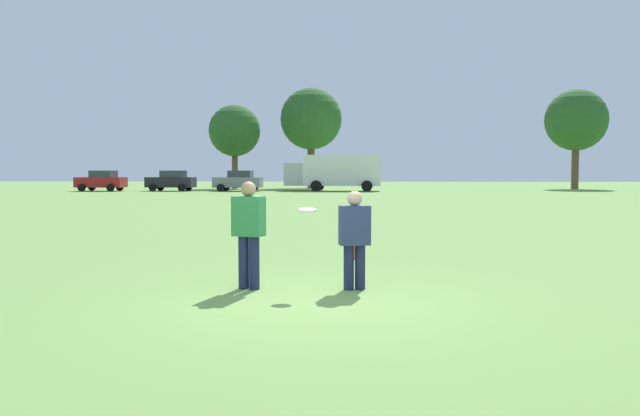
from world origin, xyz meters
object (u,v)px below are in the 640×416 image
Objects in this scene: frisbee at (307,210)px; parked_car_mid_left at (171,181)px; box_truck at (335,171)px; player_defender at (355,235)px; player_thrower at (249,229)px; parked_car_near_left at (101,181)px; traffic_cone at (354,248)px; parked_car_center at (238,181)px.

frisbee is 48.62m from parked_car_mid_left.
parked_car_mid_left is at bearing -176.55° from box_truck.
player_defender is 5.59× the size of frisbee.
player_thrower reaches higher than frisbee.
parked_car_near_left is at bearing -175.90° from box_truck.
frisbee is 46.95m from box_truck.
parked_car_near_left reaches higher than player_thrower.
player_thrower is at bearing 170.71° from frisbee.
player_defender is 0.36× the size of parked_car_near_left.
player_defender is at bearing 1.50° from player_thrower.
parked_car_near_left is 6.13m from parked_car_mid_left.
player_defender is (1.63, 0.04, -0.09)m from player_thrower.
parked_car_near_left reaches higher than frisbee.
box_truck reaches higher than parked_car_near_left.
player_thrower is at bearing -115.14° from traffic_cone.
parked_car_near_left is at bearing -178.21° from parked_car_center.
player_defender is at bearing -89.84° from traffic_cone.
traffic_cone is (1.62, 3.44, -0.71)m from player_thrower.
traffic_cone is at bearing -76.42° from parked_car_center.
frisbee is 46.81m from parked_car_center.
parked_car_mid_left and parked_car_center have the same top height.
player_defender is at bearing 15.14° from frisbee.
parked_car_center is (-9.50, 45.84, -0.32)m from frisbee.
parked_car_near_left is at bearing 116.30° from player_defender.
parked_car_mid_left is (-14.65, 45.91, -0.01)m from player_thrower.
player_defender is at bearing -70.47° from parked_car_mid_left.
traffic_cone is at bearing -61.89° from parked_car_near_left.
player_thrower is 46.49m from parked_car_center.
box_truck is (-1.01, 46.94, 0.51)m from frisbee.
box_truck reaches higher than parked_car_center.
player_defender is at bearing -87.90° from box_truck.
box_truck is at bearing 92.26° from traffic_cone.
traffic_cone is at bearing -87.74° from box_truck.
parked_car_mid_left reaches higher than player_defender.
frisbee is at bearing -88.77° from box_truck.
frisbee is at bearing -164.86° from player_defender.
parked_car_near_left is 1.00× the size of parked_car_center.
player_thrower is 3.87m from traffic_cone.
traffic_cone is 0.11× the size of parked_car_center.
parked_car_center is at bearing 1.79° from parked_car_near_left.
parked_car_mid_left is at bearing 5.65° from parked_car_near_left.
traffic_cone is 0.06× the size of box_truck.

